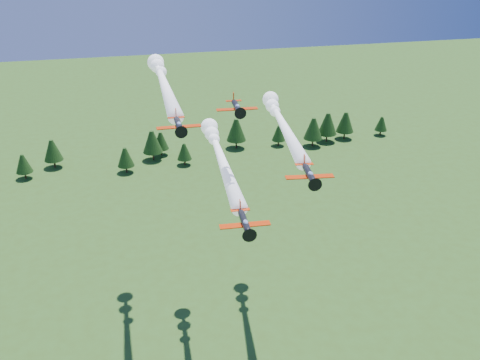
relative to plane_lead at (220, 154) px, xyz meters
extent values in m
cylinder|color=black|center=(-1.70, -26.48, 0.00)|extent=(1.37, 5.54, 1.02)
cone|color=black|center=(-1.91, -29.67, 0.00)|extent=(1.07, 0.98, 1.02)
cone|color=black|center=(-1.95, -30.28, 0.00)|extent=(0.48, 0.48, 0.45)
cylinder|color=black|center=(-1.96, -30.45, 0.00)|extent=(2.13, 0.18, 2.13)
cube|color=red|center=(-1.73, -26.88, -0.32)|extent=(7.59, 1.85, 0.12)
cube|color=red|center=(-1.47, -22.88, 0.05)|extent=(2.99, 1.05, 0.07)
cube|color=red|center=(-1.46, -22.78, 0.86)|extent=(0.15, 0.97, 1.47)
ellipsoid|color=#8CA5D9|center=(-1.76, -27.39, 0.41)|extent=(0.81, 1.26, 0.63)
sphere|color=white|center=(0.46, 7.11, 0.00)|extent=(2.30, 2.30, 2.30)
sphere|color=white|center=(0.73, 11.28, 0.00)|extent=(3.00, 3.00, 3.00)
sphere|color=white|center=(0.99, 15.46, 0.00)|extent=(3.70, 3.70, 3.70)
cylinder|color=black|center=(-9.34, -15.28, 11.88)|extent=(1.01, 4.97, 0.92)
cone|color=black|center=(-9.39, -18.17, 11.88)|extent=(0.93, 0.84, 0.92)
cone|color=black|center=(-9.40, -18.72, 11.88)|extent=(0.41, 0.42, 0.40)
cylinder|color=black|center=(-9.40, -18.87, 11.88)|extent=(1.93, 0.07, 1.93)
cube|color=red|center=(-9.34, -15.65, 11.58)|extent=(6.81, 1.36, 0.11)
cube|color=red|center=(-9.28, -12.03, 11.92)|extent=(2.67, 0.83, 0.06)
cube|color=red|center=(-9.27, -11.93, 12.65)|extent=(0.10, 0.87, 1.33)
ellipsoid|color=#8CA5D9|center=(-9.35, -16.11, 12.24)|extent=(0.68, 1.11, 0.57)
sphere|color=white|center=(-8.71, 19.18, 11.88)|extent=(2.30, 2.30, 2.30)
sphere|color=white|center=(-8.63, 23.53, 11.88)|extent=(3.00, 3.00, 3.00)
sphere|color=white|center=(-8.55, 27.89, 11.88)|extent=(3.70, 3.70, 3.70)
cylinder|color=black|center=(10.99, -18.84, 2.99)|extent=(1.83, 5.85, 1.07)
cone|color=black|center=(10.55, -22.17, 2.99)|extent=(1.19, 1.09, 1.07)
cone|color=black|center=(10.46, -22.81, 2.99)|extent=(0.53, 0.54, 0.47)
cylinder|color=black|center=(10.44, -22.99, 2.99)|extent=(2.23, 0.34, 2.24)
cube|color=red|center=(10.94, -19.26, 2.65)|extent=(8.01, 2.48, 0.13)
cube|color=red|center=(11.50, -15.09, 3.04)|extent=(3.19, 1.31, 0.07)
cube|color=red|center=(11.51, -14.98, 3.90)|extent=(0.23, 1.02, 1.55)
ellipsoid|color=#8CA5D9|center=(10.87, -19.79, 3.42)|extent=(0.93, 1.37, 0.67)
sphere|color=white|center=(15.46, 14.32, 2.99)|extent=(2.30, 2.30, 2.30)
sphere|color=white|center=(16.01, 18.41, 2.99)|extent=(3.00, 3.00, 3.00)
sphere|color=white|center=(16.56, 22.51, 2.99)|extent=(3.70, 3.70, 3.70)
cylinder|color=black|center=(1.34, -8.76, 11.90)|extent=(1.29, 5.13, 0.94)
cone|color=black|center=(1.13, -11.71, 11.90)|extent=(1.00, 0.91, 0.94)
cone|color=black|center=(1.09, -12.27, 11.90)|extent=(0.44, 0.45, 0.41)
cylinder|color=black|center=(1.08, -12.43, 11.90)|extent=(1.97, 0.17, 1.97)
cube|color=red|center=(1.31, -9.13, 11.60)|extent=(7.02, 1.75, 0.11)
cube|color=red|center=(1.57, -5.43, 11.94)|extent=(2.77, 0.99, 0.07)
cube|color=red|center=(1.58, -5.34, 12.70)|extent=(0.15, 0.90, 1.36)
ellipsoid|color=#8CA5D9|center=(1.28, -9.60, 12.27)|extent=(0.75, 1.17, 0.59)
cylinder|color=#382314|center=(56.53, 94.03, -38.17)|extent=(0.60, 0.60, 3.26)
cone|color=black|center=(56.53, 94.03, -32.34)|extent=(7.45, 7.45, 8.39)
cylinder|color=#382314|center=(88.73, 99.13, -38.68)|extent=(0.60, 0.60, 2.24)
cone|color=black|center=(88.73, 99.13, -34.67)|extent=(5.13, 5.13, 5.77)
cylinder|color=#382314|center=(43.42, 97.72, -38.64)|extent=(0.60, 0.60, 2.33)
cone|color=black|center=(43.42, 97.72, -34.48)|extent=(5.31, 5.31, 5.98)
cylinder|color=#382314|center=(-16.87, 85.59, -38.50)|extent=(0.60, 0.60, 2.60)
cone|color=black|center=(-16.87, 85.59, -33.86)|extent=(5.94, 5.94, 6.69)
cylinder|color=#382314|center=(26.49, 99.21, -38.12)|extent=(0.60, 0.60, 3.35)
cone|color=black|center=(26.49, 99.21, -32.14)|extent=(7.66, 7.66, 8.61)
cylinder|color=#382314|center=(-51.27, 88.60, -38.56)|extent=(0.60, 0.60, 2.48)
cone|color=black|center=(-51.27, 88.60, -34.13)|extent=(5.67, 5.67, 6.38)
cylinder|color=#382314|center=(-42.04, 96.24, -38.32)|extent=(0.60, 0.60, 2.95)
cone|color=black|center=(-42.04, 96.24, -33.06)|extent=(6.74, 6.74, 7.59)
cylinder|color=#382314|center=(4.26, 87.42, -38.64)|extent=(0.60, 0.60, 2.31)
cone|color=black|center=(4.26, 87.42, -34.51)|extent=(5.29, 5.29, 5.95)
cylinder|color=#382314|center=(63.88, 97.44, -38.12)|extent=(0.60, 0.60, 3.36)
cone|color=black|center=(63.88, 97.44, -32.12)|extent=(7.68, 7.68, 8.64)
cylinder|color=#382314|center=(-6.54, 94.79, -38.19)|extent=(0.60, 0.60, 3.21)
cone|color=black|center=(-6.54, 94.79, -32.47)|extent=(7.33, 7.33, 8.25)
cylinder|color=#382314|center=(-3.05, 98.94, -38.52)|extent=(0.60, 0.60, 2.56)
cone|color=black|center=(-3.05, 98.94, -33.94)|extent=(5.86, 5.86, 6.59)
cylinder|color=#382314|center=(72.28, 98.95, -38.22)|extent=(0.60, 0.60, 3.15)
cone|color=black|center=(72.28, 98.95, -32.60)|extent=(7.20, 7.20, 8.10)
camera|label=1|loc=(-18.37, -92.64, 38.86)|focal=40.00mm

